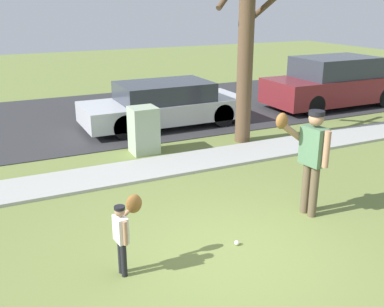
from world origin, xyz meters
TOP-DOWN VIEW (x-y plane):
  - ground_plane at (0.00, 3.50)m, footprint 48.00×48.00m
  - sidewalk_strip at (0.00, 3.60)m, footprint 36.00×1.20m
  - road_surface at (0.00, 8.60)m, footprint 36.00×6.80m
  - person_adult at (1.81, 0.54)m, footprint 0.75×0.63m
  - person_child at (-1.40, 0.23)m, footprint 0.44×0.42m
  - baseball at (0.25, 0.17)m, footprint 0.07×0.07m
  - utility_cabinet at (0.48, 4.73)m, footprint 0.61×0.58m
  - street_tree_near at (3.04, 4.52)m, footprint 1.84×1.88m
  - parked_sedan_silver at (1.82, 6.73)m, footprint 4.60×1.80m
  - parked_suv_maroon at (7.84, 6.59)m, footprint 4.70×1.90m

SIDE VIEW (x-z plane):
  - ground_plane at x=0.00m, z-range 0.00..0.00m
  - road_surface at x=0.00m, z-range 0.00..0.02m
  - sidewalk_strip at x=0.00m, z-range 0.00..0.06m
  - baseball at x=0.25m, z-range 0.00..0.07m
  - utility_cabinet at x=0.48m, z-range 0.00..1.09m
  - parked_sedan_silver at x=1.82m, z-range 0.01..1.23m
  - person_child at x=-1.40m, z-range 0.16..1.18m
  - parked_suv_maroon at x=7.84m, z-range -0.02..1.60m
  - person_adult at x=1.81m, z-range 0.22..1.99m
  - street_tree_near at x=3.04m, z-range 0.16..5.08m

